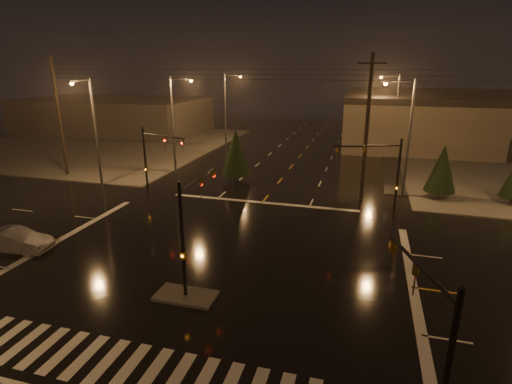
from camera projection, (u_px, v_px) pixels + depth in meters
The scene contains 20 objects.
ground at pixel (215, 261), 23.54m from camera, with size 140.00×140.00×0.00m, color black.
sidewalk_nw at pixel (98, 144), 58.76m from camera, with size 36.00×36.00×0.12m, color #43413C.
median_island at pixel (186, 296), 19.84m from camera, with size 3.00×1.60×0.15m, color #43413C.
crosswalk at pixel (130, 366), 15.27m from camera, with size 15.00×2.60×0.01m, color beige.
stop_bar_far at pixel (262, 202), 33.64m from camera, with size 16.00×0.50×0.01m, color beige.
commercial_block at pixel (115, 115), 70.24m from camera, with size 30.00×18.00×5.60m, color #3F3937.
signal_mast_median at pixel (190, 220), 19.59m from camera, with size 0.25×4.59×6.00m.
signal_mast_ne at pixel (385, 169), 29.27m from camera, with size 4.84×1.86×6.00m.
signal_mast_nw at pixel (153, 154), 34.14m from camera, with size 4.84×1.86×6.00m.
signal_mast_se at pixel (432, 346), 10.84m from camera, with size 1.55×3.87×6.00m.
streetlight_1 at pixel (175, 119), 41.19m from camera, with size 2.77×0.32×10.00m.
streetlight_2 at pixel (227, 105), 55.88m from camera, with size 2.77×0.32×10.00m.
streetlight_3 at pixel (406, 130), 33.61m from camera, with size 2.77×0.32×10.00m.
streetlight_4 at pixel (394, 108), 51.98m from camera, with size 2.77×0.32×10.00m.
streetlight_5 at pixel (93, 126), 36.16m from camera, with size 0.32×2.77×10.00m.
utility_pole_0 at pixel (59, 117), 40.19m from camera, with size 2.20×0.32×12.00m.
utility_pole_1 at pixel (367, 128), 32.49m from camera, with size 2.20×0.32×12.00m.
conifer_0 at pixel (442, 168), 33.84m from camera, with size 2.58×2.58×4.74m.
conifer_3 at pixel (236, 152), 39.11m from camera, with size 2.88×2.88×5.20m.
car_crossing at pixel (15, 240), 24.58m from camera, with size 1.53×4.38×1.44m, color slate.
Camera 1 is at (8.05, -19.78, 10.98)m, focal length 28.00 mm.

